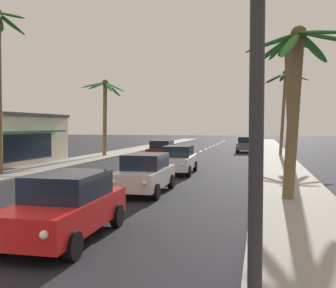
# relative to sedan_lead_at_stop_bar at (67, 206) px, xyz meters

# --- Properties ---
(sidewalk_right) EXTENTS (3.20, 110.00, 0.14)m
(sidewalk_right) POSITION_rel_sedan_lead_at_stop_bar_xyz_m (6.08, 17.32, -0.78)
(sidewalk_right) COLOR gray
(sidewalk_right) RESTS_ON ground
(sidewalk_left) EXTENTS (3.20, 110.00, 0.14)m
(sidewalk_left) POSITION_rel_sedan_lead_at_stop_bar_xyz_m (-9.52, 17.32, -0.78)
(sidewalk_left) COLOR gray
(sidewalk_left) RESTS_ON ground
(lane_markings) EXTENTS (4.28, 86.93, 0.01)m
(lane_markings) POSITION_rel_sedan_lead_at_stop_bar_xyz_m (-1.26, 16.58, -0.85)
(lane_markings) COLOR silver
(lane_markings) RESTS_ON ground
(sedan_lead_at_stop_bar) EXTENTS (2.04, 4.49, 1.68)m
(sedan_lead_at_stop_bar) POSITION_rel_sedan_lead_at_stop_bar_xyz_m (0.00, 0.00, 0.00)
(sedan_lead_at_stop_bar) COLOR red
(sedan_lead_at_stop_bar) RESTS_ON ground
(sedan_third_in_queue) EXTENTS (1.99, 4.47, 1.68)m
(sedan_third_in_queue) POSITION_rel_sedan_lead_at_stop_bar_xyz_m (-0.02, 6.93, 0.00)
(sedan_third_in_queue) COLOR silver
(sedan_third_in_queue) RESTS_ON ground
(sedan_fifth_in_queue) EXTENTS (2.08, 4.50, 1.68)m
(sedan_fifth_in_queue) POSITION_rel_sedan_lead_at_stop_bar_xyz_m (-0.01, 13.86, 0.00)
(sedan_fifth_in_queue) COLOR silver
(sedan_fifth_in_queue) RESTS_ON ground
(sedan_oncoming_far) EXTENTS (2.04, 4.49, 1.68)m
(sedan_oncoming_far) POSITION_rel_sedan_lead_at_stop_bar_xyz_m (-3.15, 22.26, 0.00)
(sedan_oncoming_far) COLOR maroon
(sedan_oncoming_far) RESTS_ON ground
(sedan_parked_nearest_kerb) EXTENTS (2.02, 4.48, 1.68)m
(sedan_parked_nearest_kerb) POSITION_rel_sedan_lead_at_stop_bar_xyz_m (3.34, 34.05, 0.00)
(sedan_parked_nearest_kerb) COLOR #4C515B
(sedan_parked_nearest_kerb) RESTS_ON ground
(palm_left_third) EXTENTS (4.22, 4.25, 7.17)m
(palm_left_third) POSITION_rel_sedan_lead_at_stop_bar_xyz_m (-9.24, 24.55, 4.28)
(palm_left_third) COLOR brown
(palm_left_third) RESTS_ON ground
(palm_right_second) EXTENTS (4.01, 3.95, 6.60)m
(palm_right_second) POSITION_rel_sedan_lead_at_stop_bar_xyz_m (6.08, 6.29, 3.80)
(palm_right_second) COLOR brown
(palm_right_second) RESTS_ON ground
(palm_right_third) EXTENTS (3.96, 3.51, 8.76)m
(palm_right_third) POSITION_rel_sedan_lead_at_stop_bar_xyz_m (6.58, 17.54, 4.80)
(palm_right_third) COLOR brown
(palm_right_third) RESTS_ON ground
(palm_right_farthest) EXTENTS (4.14, 4.32, 8.10)m
(palm_right_farthest) POSITION_rel_sedan_lead_at_stop_bar_xyz_m (7.01, 28.87, 5.31)
(palm_right_farthest) COLOR brown
(palm_right_farthest) RESTS_ON ground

